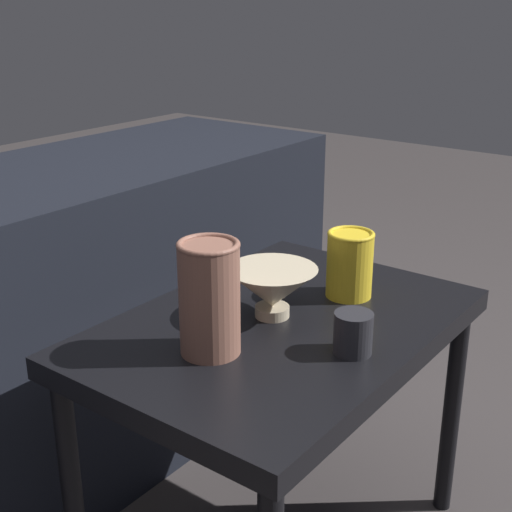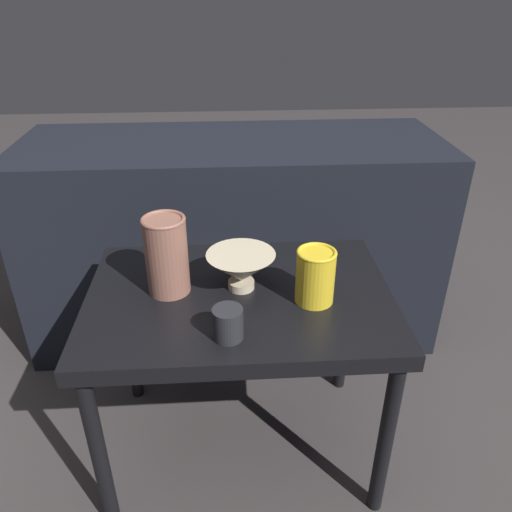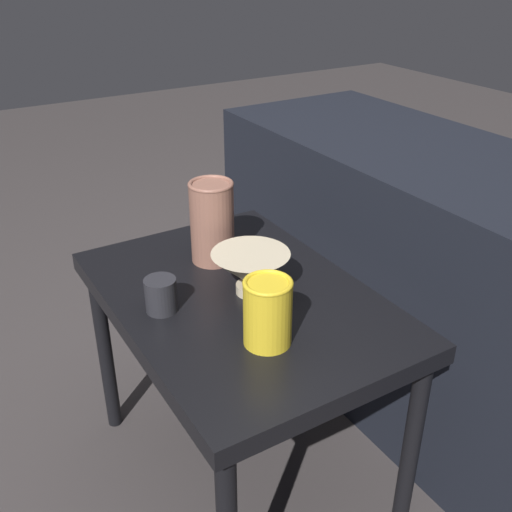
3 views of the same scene
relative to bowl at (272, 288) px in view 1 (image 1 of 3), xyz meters
The scene contains 6 objects.
table 0.11m from the bowl, 104.26° to the right, with size 0.72×0.50×0.51m.
couch_backdrop 0.60m from the bowl, 90.59° to the left, with size 1.37×0.50×0.70m.
bowl is the anchor object (origin of this frame).
vase_textured_left 0.18m from the bowl, behind, with size 0.10×0.10×0.19m.
vase_colorful_right 0.18m from the bowl, 20.85° to the right, with size 0.09×0.09×0.13m.
cup 0.19m from the bowl, 100.45° to the right, with size 0.06×0.06×0.07m.
Camera 1 is at (-0.95, -0.66, 1.06)m, focal length 50.00 mm.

